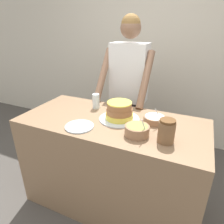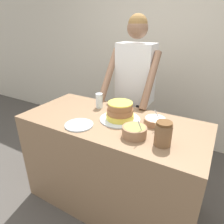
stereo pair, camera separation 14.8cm
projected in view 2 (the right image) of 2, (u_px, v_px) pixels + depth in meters
The scene contains 9 objects.
wall_back at pixel (166, 54), 2.78m from camera, with size 10.00×0.05×2.60m.
counter at pixel (112, 163), 1.92m from camera, with size 1.61×0.74×0.93m.
person_baker at pixel (135, 82), 2.25m from camera, with size 0.55×0.49×1.79m.
cake at pixel (120, 112), 1.71m from camera, with size 0.35×0.35×0.16m.
frosting_bowl_white at pixel (155, 121), 1.65m from camera, with size 0.19×0.19×0.16m.
frosting_bowl_olive at pixel (134, 131), 1.47m from camera, with size 0.18×0.18×0.17m.
drinking_glass at pixel (99, 101), 1.96m from camera, with size 0.07×0.07×0.15m.
ceramic_plate at pixel (79, 125), 1.64m from camera, with size 0.23×0.23×0.01m.
stoneware_jar at pixel (163, 134), 1.35m from camera, with size 0.12×0.12×0.17m.
Camera 2 is at (0.77, -0.98, 1.69)m, focal length 32.00 mm.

